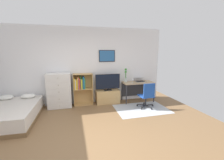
{
  "coord_description": "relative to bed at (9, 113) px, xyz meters",
  "views": [
    {
      "loc": [
        -0.24,
        -3.03,
        1.88
      ],
      "look_at": [
        0.94,
        1.5,
        0.98
      ],
      "focal_mm": 24.3,
      "sensor_mm": 36.0,
      "label": 1
    }
  ],
  "objects": [
    {
      "name": "ground_plane",
      "position": [
        1.98,
        -1.41,
        -0.22
      ],
      "size": [
        7.2,
        7.2,
        0.0
      ],
      "primitive_type": "plane",
      "color": "brown"
    },
    {
      "name": "wall_back_with_posters",
      "position": [
        1.99,
        1.02,
        1.13
      ],
      "size": [
        6.12,
        0.09,
        2.7
      ],
      "color": "white",
      "rests_on": "ground_plane"
    },
    {
      "name": "area_rug",
      "position": [
        3.88,
        -0.1,
        -0.21
      ],
      "size": [
        1.7,
        1.2,
        0.01
      ],
      "primitive_type": "cube",
      "color": "#B2B7BC",
      "rests_on": "ground_plane"
    },
    {
      "name": "bed",
      "position": [
        0.0,
        0.0,
        0.0
      ],
      "size": [
        1.5,
        1.97,
        0.55
      ],
      "rotation": [
        0.0,
        0.0,
        -0.03
      ],
      "color": "brown",
      "rests_on": "ground_plane"
    },
    {
      "name": "dresser",
      "position": [
        1.27,
        0.75,
        0.37
      ],
      "size": [
        0.76,
        0.46,
        1.17
      ],
      "color": "silver",
      "rests_on": "ground_plane"
    },
    {
      "name": "bookshelf",
      "position": [
        2.0,
        0.81,
        0.44
      ],
      "size": [
        0.66,
        0.3,
        1.11
      ],
      "color": "tan",
      "rests_on": "ground_plane"
    },
    {
      "name": "tv_stand",
      "position": [
        2.93,
        0.76,
        0.02
      ],
      "size": [
        0.84,
        0.41,
        0.48
      ],
      "color": "tan",
      "rests_on": "ground_plane"
    },
    {
      "name": "television",
      "position": [
        2.93,
        0.74,
        0.56
      ],
      "size": [
        0.89,
        0.16,
        0.59
      ],
      "color": "black",
      "rests_on": "tv_stand"
    },
    {
      "name": "desk",
      "position": [
        4.08,
        0.76,
        0.38
      ],
      "size": [
        1.15,
        0.56,
        0.74
      ],
      "color": "tan",
      "rests_on": "ground_plane"
    },
    {
      "name": "office_chair",
      "position": [
        4.08,
        -0.07,
        0.24
      ],
      "size": [
        0.56,
        0.58,
        0.86
      ],
      "rotation": [
        0.0,
        0.0,
        0.04
      ],
      "color": "#232326",
      "rests_on": "ground_plane"
    },
    {
      "name": "laptop",
      "position": [
        4.18,
        0.79,
        0.58
      ],
      "size": [
        0.35,
        0.37,
        0.15
      ],
      "rotation": [
        0.0,
        0.0,
        -0.01
      ],
      "color": "#B7B7BC",
      "rests_on": "desk"
    },
    {
      "name": "computer_mouse",
      "position": [
        4.44,
        0.68,
        0.54
      ],
      "size": [
        0.06,
        0.1,
        0.03
      ],
      "primitive_type": "ellipsoid",
      "color": "silver",
      "rests_on": "desk"
    },
    {
      "name": "bamboo_vase",
      "position": [
        3.64,
        0.83,
        0.8
      ],
      "size": [
        0.1,
        0.11,
        0.51
      ],
      "color": "silver",
      "rests_on": "desk"
    },
    {
      "name": "wine_glass",
      "position": [
        3.82,
        0.61,
        0.66
      ],
      "size": [
        0.07,
        0.07,
        0.18
      ],
      "color": "silver",
      "rests_on": "desk"
    }
  ]
}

